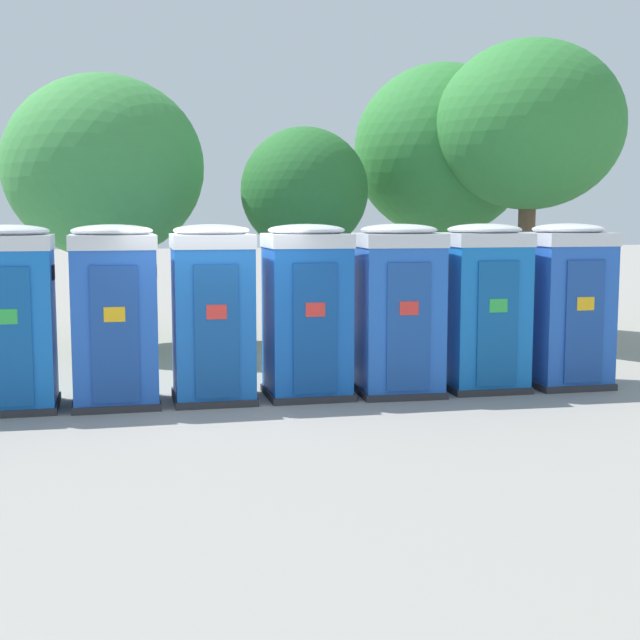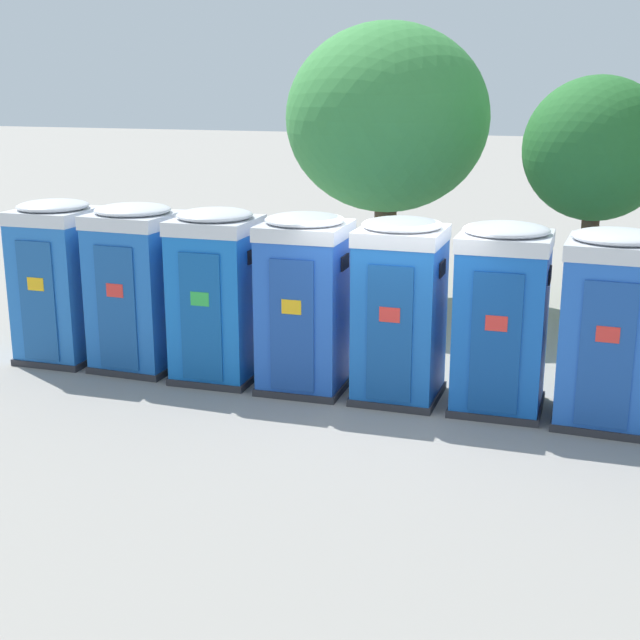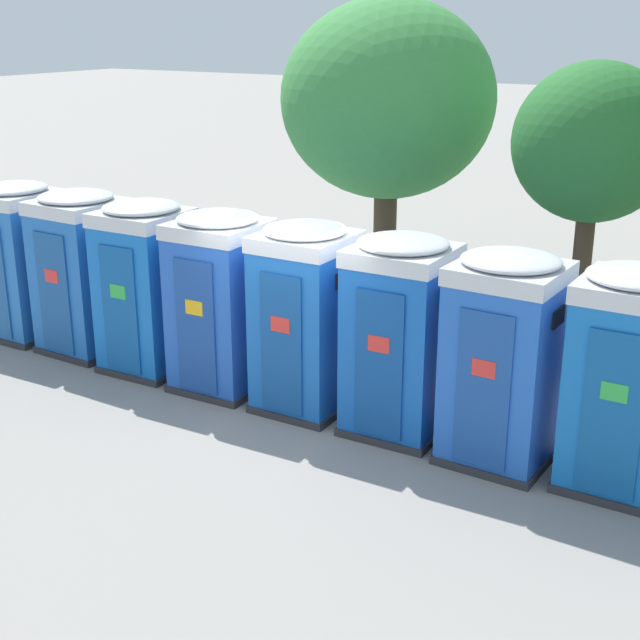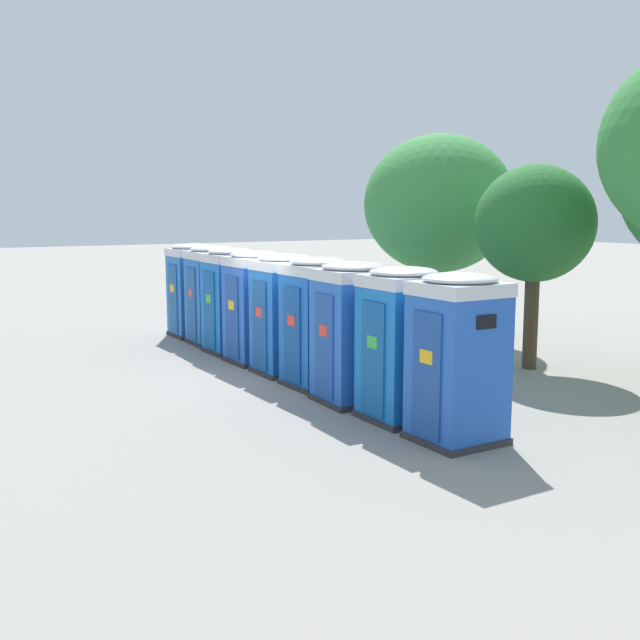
% 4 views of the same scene
% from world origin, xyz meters
% --- Properties ---
extents(ground_plane, '(120.00, 120.00, 0.00)m').
position_xyz_m(ground_plane, '(0.00, 0.00, 0.00)').
color(ground_plane, gray).
extents(portapotty_0, '(1.17, 1.21, 2.54)m').
position_xyz_m(portapotty_0, '(-5.50, 0.17, 1.28)').
color(portapotty_0, '#2D2D33').
rests_on(portapotty_0, ground).
extents(portapotty_1, '(1.27, 1.24, 2.54)m').
position_xyz_m(portapotty_1, '(-4.12, 0.17, 1.28)').
color(portapotty_1, '#2D2D33').
rests_on(portapotty_1, ground).
extents(portapotty_2, '(1.20, 1.22, 2.54)m').
position_xyz_m(portapotty_2, '(-2.75, 0.09, 1.28)').
color(portapotty_2, '#2D2D33').
rests_on(portapotty_2, ground).
extents(portapotty_3, '(1.22, 1.22, 2.54)m').
position_xyz_m(portapotty_3, '(-1.37, 0.06, 1.28)').
color(portapotty_3, '#2D2D33').
rests_on(portapotty_3, ground).
extents(portapotty_4, '(1.16, 1.21, 2.54)m').
position_xyz_m(portapotty_4, '(0.00, 0.08, 1.28)').
color(portapotty_4, '#2D2D33').
rests_on(portapotty_4, ground).
extents(portapotty_5, '(1.22, 1.21, 2.54)m').
position_xyz_m(portapotty_5, '(1.38, 0.09, 1.28)').
color(portapotty_5, '#2D2D33').
rests_on(portapotty_5, ground).
extents(portapotty_6, '(1.26, 1.24, 2.54)m').
position_xyz_m(portapotty_6, '(2.75, -0.00, 1.28)').
color(portapotty_6, '#2D2D33').
rests_on(portapotty_6, ground).
extents(portapotty_7, '(1.21, 1.21, 2.54)m').
position_xyz_m(portapotty_7, '(4.13, 0.07, 1.28)').
color(portapotty_7, '#2D2D33').
rests_on(portapotty_7, ground).
extents(street_tree_0, '(2.54, 2.54, 4.41)m').
position_xyz_m(street_tree_0, '(2.31, 4.92, 3.13)').
color(street_tree_0, '#4C3826').
rests_on(street_tree_0, ground).
extents(street_tree_1, '(3.90, 3.90, 5.39)m').
position_xyz_m(street_tree_1, '(-1.58, 5.49, 3.58)').
color(street_tree_1, '#4C3826').
rests_on(street_tree_1, ground).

